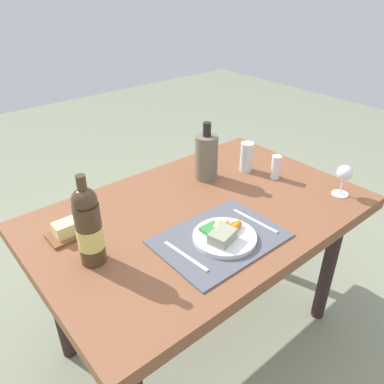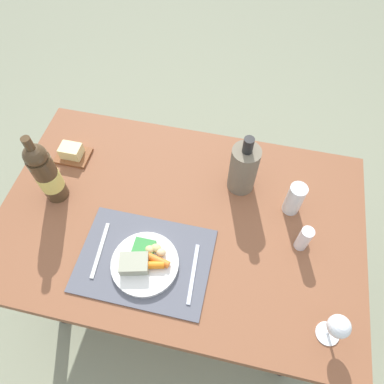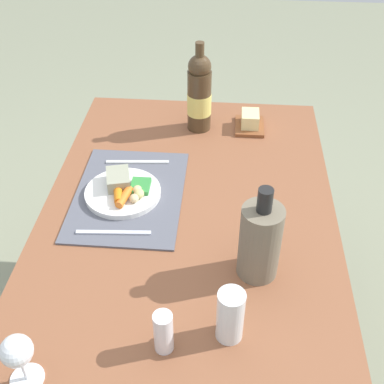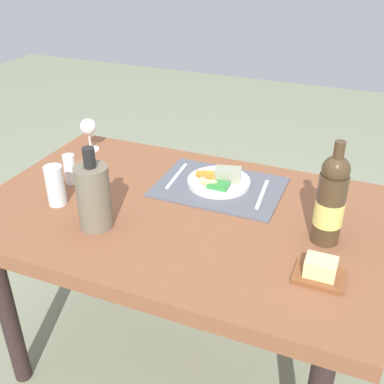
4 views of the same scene
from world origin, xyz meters
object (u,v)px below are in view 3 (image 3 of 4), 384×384
(dining_table, at_px, (188,236))
(knife, at_px, (113,232))
(fork, at_px, (138,162))
(dinner_plate, at_px, (123,190))
(water_tumbler, at_px, (230,318))
(cooler_bottle, at_px, (260,241))
(butter_dish, at_px, (250,122))
(wine_bottle, at_px, (199,94))
(salt_shaker, at_px, (163,332))
(wine_glass, at_px, (17,353))

(dining_table, height_order, knife, knife)
(fork, bearing_deg, dining_table, 33.44)
(dinner_plate, bearing_deg, knife, 0.91)
(water_tumbler, bearing_deg, cooler_bottle, 161.46)
(fork, bearing_deg, knife, -6.58)
(cooler_bottle, bearing_deg, knife, -104.35)
(knife, relative_size, butter_dish, 1.55)
(dining_table, relative_size, butter_dish, 9.98)
(knife, bearing_deg, butter_dish, 143.44)
(dining_table, relative_size, wine_bottle, 4.15)
(fork, relative_size, butter_dish, 1.54)
(salt_shaker, relative_size, cooler_bottle, 0.42)
(dinner_plate, relative_size, cooler_bottle, 0.85)
(dining_table, xyz_separation_m, fork, (-0.23, -0.18, 0.09))
(salt_shaker, bearing_deg, cooler_bottle, 139.27)
(wine_bottle, bearing_deg, dinner_plate, -26.26)
(dinner_plate, bearing_deg, fork, 174.93)
(dining_table, relative_size, knife, 6.43)
(fork, xyz_separation_m, knife, (0.32, -0.01, 0.00))
(fork, bearing_deg, cooler_bottle, 36.78)
(fork, height_order, knife, same)
(dinner_plate, bearing_deg, water_tumbler, 35.22)
(butter_dish, distance_m, wine_bottle, 0.21)
(knife, bearing_deg, salt_shaker, 24.59)
(wine_glass, height_order, water_tumbler, water_tumbler)
(knife, height_order, wine_bottle, wine_bottle)
(butter_dish, height_order, salt_shaker, salt_shaker)
(water_tumbler, bearing_deg, dinner_plate, -144.78)
(wine_bottle, height_order, water_tumbler, wine_bottle)
(dining_table, distance_m, butter_dish, 0.52)
(dinner_plate, distance_m, fork, 0.16)
(fork, bearing_deg, dinner_plate, -9.58)
(salt_shaker, bearing_deg, fork, -165.72)
(dining_table, height_order, wine_bottle, wine_bottle)
(dining_table, xyz_separation_m, cooler_bottle, (0.19, 0.19, 0.19))
(dining_table, height_order, butter_dish, butter_dish)
(wine_bottle, height_order, wine_glass, wine_bottle)
(knife, height_order, butter_dish, butter_dish)
(wine_bottle, distance_m, salt_shaker, 0.89)
(knife, bearing_deg, water_tumbler, 43.93)
(wine_glass, distance_m, water_tumbler, 0.43)
(knife, relative_size, water_tumbler, 1.49)
(fork, relative_size, knife, 0.99)
(wine_bottle, bearing_deg, knife, -19.02)
(dinner_plate, height_order, knife, dinner_plate)
(salt_shaker, bearing_deg, dining_table, 178.25)
(butter_dish, relative_size, water_tumbler, 0.96)
(wine_glass, bearing_deg, dinner_plate, 171.50)
(wine_glass, relative_size, water_tumbler, 0.99)
(cooler_bottle, bearing_deg, wine_bottle, -163.88)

